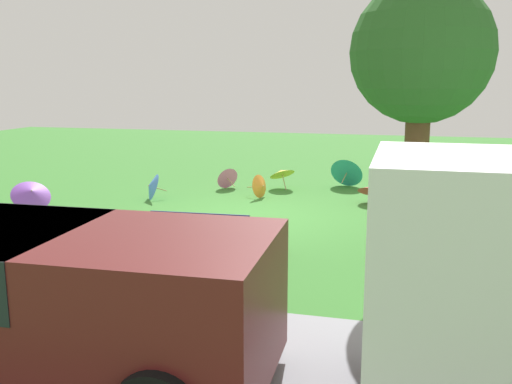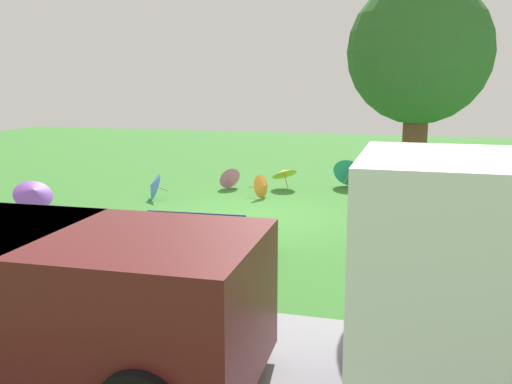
{
  "view_description": "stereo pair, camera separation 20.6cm",
  "coord_description": "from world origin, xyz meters",
  "px_view_note": "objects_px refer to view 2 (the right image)",
  "views": [
    {
      "loc": [
        -3.17,
        11.66,
        2.93
      ],
      "look_at": [
        -0.18,
        0.19,
        0.6
      ],
      "focal_mm": 40.06,
      "sensor_mm": 36.0,
      "label": 1
    },
    {
      "loc": [
        -3.37,
        11.61,
        2.93
      ],
      "look_at": [
        -0.18,
        0.19,
        0.6
      ],
      "focal_mm": 40.06,
      "sensor_mm": 36.0,
      "label": 2
    }
  ],
  "objects_px": {
    "parasol_red_1": "(256,236)",
    "parasol_blue_2": "(153,186)",
    "parasol_yellow_0": "(284,172)",
    "parasol_purple_4": "(443,217)",
    "parasol_yellow_1": "(471,186)",
    "park_bench": "(198,238)",
    "parasol_orange_0": "(450,199)",
    "van_dark": "(15,287)",
    "parasol_red_0": "(372,190)",
    "parasol_orange_1": "(263,186)",
    "parasol_purple_0": "(33,193)",
    "shade_tree": "(419,56)",
    "parasol_teal_0": "(350,171)",
    "parasol_pink_1": "(509,218)",
    "parasol_pink_0": "(229,177)"
  },
  "relations": [
    {
      "from": "parasol_yellow_0",
      "to": "parasol_yellow_1",
      "type": "distance_m",
      "value": 4.79
    },
    {
      "from": "park_bench",
      "to": "parasol_orange_0",
      "type": "xyz_separation_m",
      "value": [
        -4.05,
        -4.74,
        -0.09
      ]
    },
    {
      "from": "parasol_red_1",
      "to": "parasol_pink_1",
      "type": "relative_size",
      "value": 1.23
    },
    {
      "from": "park_bench",
      "to": "parasol_orange_0",
      "type": "height_order",
      "value": "park_bench"
    },
    {
      "from": "parasol_orange_1",
      "to": "parasol_pink_1",
      "type": "xyz_separation_m",
      "value": [
        -5.48,
        1.95,
        -0.02
      ]
    },
    {
      "from": "parasol_yellow_0",
      "to": "parasol_teal_0",
      "type": "bearing_deg",
      "value": -156.33
    },
    {
      "from": "parasol_yellow_0",
      "to": "parasol_purple_4",
      "type": "distance_m",
      "value": 5.6
    },
    {
      "from": "van_dark",
      "to": "parasol_purple_0",
      "type": "relative_size",
      "value": 3.98
    },
    {
      "from": "parasol_yellow_0",
      "to": "parasol_pink_1",
      "type": "relative_size",
      "value": 1.48
    },
    {
      "from": "van_dark",
      "to": "parasol_red_0",
      "type": "distance_m",
      "value": 9.62
    },
    {
      "from": "parasol_blue_2",
      "to": "parasol_red_1",
      "type": "bearing_deg",
      "value": 135.24
    },
    {
      "from": "van_dark",
      "to": "parasol_pink_0",
      "type": "bearing_deg",
      "value": -83.6
    },
    {
      "from": "parasol_orange_0",
      "to": "parasol_orange_1",
      "type": "distance_m",
      "value": 4.51
    },
    {
      "from": "parasol_red_1",
      "to": "parasol_blue_2",
      "type": "xyz_separation_m",
      "value": [
        3.7,
        -3.67,
        0.03
      ]
    },
    {
      "from": "parasol_purple_0",
      "to": "parasol_blue_2",
      "type": "relative_size",
      "value": 1.55
    },
    {
      "from": "shade_tree",
      "to": "parasol_red_1",
      "type": "height_order",
      "value": "shade_tree"
    },
    {
      "from": "parasol_orange_1",
      "to": "parasol_teal_0",
      "type": "relative_size",
      "value": 0.63
    },
    {
      "from": "parasol_red_1",
      "to": "parasol_purple_4",
      "type": "bearing_deg",
      "value": -147.24
    },
    {
      "from": "parasol_pink_1",
      "to": "parasol_red_1",
      "type": "bearing_deg",
      "value": 30.99
    },
    {
      "from": "parasol_orange_1",
      "to": "parasol_purple_4",
      "type": "relative_size",
      "value": 0.72
    },
    {
      "from": "parasol_pink_1",
      "to": "parasol_red_0",
      "type": "bearing_deg",
      "value": -35.64
    },
    {
      "from": "park_bench",
      "to": "parasol_red_1",
      "type": "relative_size",
      "value": 2.03
    },
    {
      "from": "parasol_pink_1",
      "to": "shade_tree",
      "type": "bearing_deg",
      "value": 51.79
    },
    {
      "from": "parasol_red_1",
      "to": "parasol_orange_1",
      "type": "height_order",
      "value": "parasol_orange_1"
    },
    {
      "from": "shade_tree",
      "to": "parasol_orange_1",
      "type": "height_order",
      "value": "shade_tree"
    },
    {
      "from": "parasol_yellow_1",
      "to": "park_bench",
      "type": "bearing_deg",
      "value": 54.21
    },
    {
      "from": "parasol_red_1",
      "to": "parasol_yellow_1",
      "type": "distance_m",
      "value": 6.74
    },
    {
      "from": "parasol_red_0",
      "to": "parasol_yellow_0",
      "type": "distance_m",
      "value": 2.8
    },
    {
      "from": "parasol_yellow_0",
      "to": "parasol_orange_1",
      "type": "xyz_separation_m",
      "value": [
        0.24,
        1.36,
        -0.15
      ]
    },
    {
      "from": "park_bench",
      "to": "shade_tree",
      "type": "relative_size",
      "value": 0.36
    },
    {
      "from": "van_dark",
      "to": "parasol_teal_0",
      "type": "bearing_deg",
      "value": -100.34
    },
    {
      "from": "parasol_yellow_1",
      "to": "parasol_red_1",
      "type": "bearing_deg",
      "value": 54.61
    },
    {
      "from": "shade_tree",
      "to": "parasol_orange_1",
      "type": "relative_size",
      "value": 7.04
    },
    {
      "from": "parasol_orange_0",
      "to": "shade_tree",
      "type": "bearing_deg",
      "value": 77.19
    },
    {
      "from": "parasol_purple_0",
      "to": "parasol_yellow_0",
      "type": "xyz_separation_m",
      "value": [
        -4.91,
        -4.12,
        0.04
      ]
    },
    {
      "from": "van_dark",
      "to": "park_bench",
      "type": "distance_m",
      "value": 3.73
    },
    {
      "from": "van_dark",
      "to": "parasol_red_0",
      "type": "relative_size",
      "value": 6.85
    },
    {
      "from": "parasol_yellow_0",
      "to": "parasol_teal_0",
      "type": "relative_size",
      "value": 0.96
    },
    {
      "from": "van_dark",
      "to": "parasol_red_1",
      "type": "distance_m",
      "value": 4.76
    },
    {
      "from": "parasol_purple_0",
      "to": "parasol_orange_0",
      "type": "relative_size",
      "value": 1.59
    },
    {
      "from": "park_bench",
      "to": "parasol_purple_4",
      "type": "xyz_separation_m",
      "value": [
        -3.83,
        -2.91,
        -0.09
      ]
    },
    {
      "from": "parasol_orange_1",
      "to": "parasol_purple_0",
      "type": "bearing_deg",
      "value": 30.62
    },
    {
      "from": "parasol_red_1",
      "to": "parasol_teal_0",
      "type": "bearing_deg",
      "value": -97.17
    },
    {
      "from": "parasol_red_0",
      "to": "parasol_red_1",
      "type": "height_order",
      "value": "parasol_red_1"
    },
    {
      "from": "parasol_yellow_1",
      "to": "parasol_orange_1",
      "type": "height_order",
      "value": "parasol_yellow_1"
    },
    {
      "from": "parasol_red_1",
      "to": "parasol_orange_0",
      "type": "distance_m",
      "value": 5.1
    },
    {
      "from": "parasol_yellow_0",
      "to": "parasol_purple_4",
      "type": "bearing_deg",
      "value": 135.56
    },
    {
      "from": "van_dark",
      "to": "parasol_teal_0",
      "type": "relative_size",
      "value": 4.61
    },
    {
      "from": "parasol_red_1",
      "to": "parasol_purple_4",
      "type": "distance_m",
      "value": 3.72
    },
    {
      "from": "parasol_purple_0",
      "to": "parasol_yellow_1",
      "type": "height_order",
      "value": "parasol_yellow_1"
    }
  ]
}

